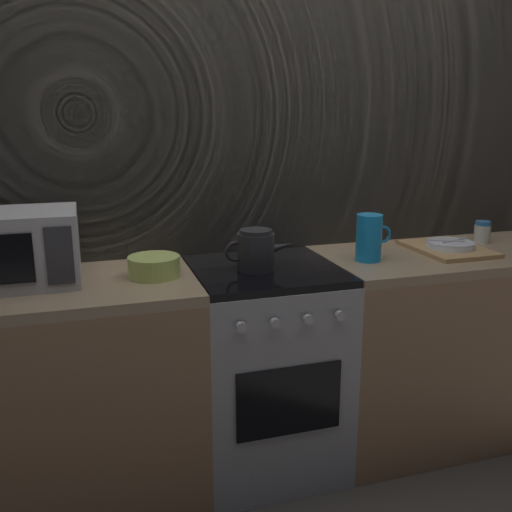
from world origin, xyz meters
The scene contains 11 objects.
ground_plane centered at (0.00, 0.00, 0.00)m, with size 8.00×8.00×0.00m, color #47423D.
back_wall centered at (0.00, 0.32, 1.20)m, with size 3.60×0.05×2.40m.
counter_left centered at (-0.90, 0.00, 0.45)m, with size 1.20×0.60×0.90m.
stove_unit centered at (0.00, 0.00, 0.45)m, with size 0.60×0.63×0.90m.
counter_right centered at (0.90, 0.00, 0.45)m, with size 1.20×0.60×0.90m.
microwave centered at (-0.95, 0.06, 1.04)m, with size 0.46×0.35×0.27m.
kettle centered at (-0.05, -0.03, 0.98)m, with size 0.28×0.15×0.17m.
mixing_bowl centered at (-0.45, 0.00, 0.94)m, with size 0.20×0.20×0.08m, color #B7D166.
pitcher centered at (0.46, -0.03, 1.00)m, with size 0.16×0.11×0.20m.
dish_pile centered at (0.89, 0.01, 0.92)m, with size 0.30×0.40×0.06m.
spice_jar centered at (1.16, 0.12, 0.95)m, with size 0.08×0.08×0.10m.
Camera 1 is at (-0.69, -2.10, 1.51)m, focal length 39.28 mm.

